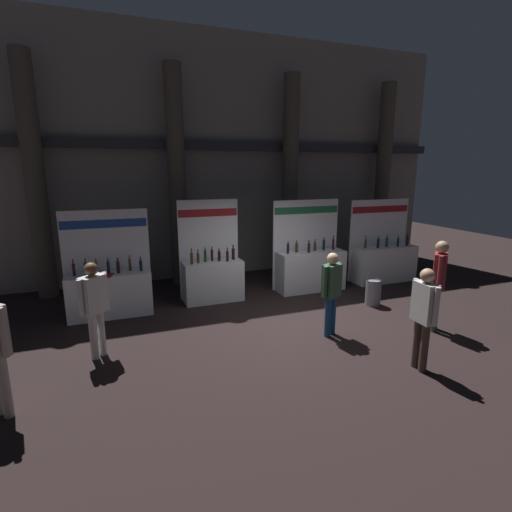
% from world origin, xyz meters
% --- Properties ---
extents(ground_plane, '(27.48, 27.48, 0.00)m').
position_xyz_m(ground_plane, '(0.00, 0.00, 0.00)').
color(ground_plane, black).
extents(hall_colonnade, '(13.74, 0.99, 6.87)m').
position_xyz_m(hall_colonnade, '(0.00, 4.25, 3.35)').
color(hall_colonnade, gray).
rests_on(hall_colonnade, ground_plane).
extents(exhibitor_booth_0, '(1.82, 0.73, 2.29)m').
position_xyz_m(exhibitor_booth_0, '(-3.55, 1.79, 0.58)').
color(exhibitor_booth_0, white).
rests_on(exhibitor_booth_0, ground_plane).
extents(exhibitor_booth_1, '(1.48, 0.66, 2.43)m').
position_xyz_m(exhibitor_booth_1, '(-1.21, 1.97, 0.61)').
color(exhibitor_booth_1, white).
rests_on(exhibitor_booth_1, ground_plane).
extents(exhibitor_booth_2, '(1.89, 0.66, 2.36)m').
position_xyz_m(exhibitor_booth_2, '(1.41, 1.87, 0.62)').
color(exhibitor_booth_2, white).
rests_on(exhibitor_booth_2, ground_plane).
extents(exhibitor_booth_3, '(1.93, 0.66, 2.30)m').
position_xyz_m(exhibitor_booth_3, '(3.77, 1.88, 0.60)').
color(exhibitor_booth_3, white).
rests_on(exhibitor_booth_3, ground_plane).
extents(trash_bin, '(0.36, 0.36, 0.60)m').
position_xyz_m(trash_bin, '(2.25, 0.30, 0.30)').
color(trash_bin, slate).
rests_on(trash_bin, ground_plane).
extents(visitor_0, '(0.48, 0.36, 1.63)m').
position_xyz_m(visitor_0, '(0.39, -0.83, 0.96)').
color(visitor_0, navy).
rests_on(visitor_0, ground_plane).
extents(visitor_2, '(0.42, 0.42, 1.81)m').
position_xyz_m(visitor_2, '(2.47, -1.35, 1.08)').
color(visitor_2, '#33563D').
rests_on(visitor_2, ground_plane).
extents(visitor_3, '(0.46, 0.46, 1.66)m').
position_xyz_m(visitor_3, '(-3.77, -0.20, 0.99)').
color(visitor_3, silver).
rests_on(visitor_3, ground_plane).
extents(visitor_4, '(0.22, 0.56, 1.67)m').
position_xyz_m(visitor_4, '(1.05, -2.46, 0.98)').
color(visitor_4, '#47382D').
rests_on(visitor_4, ground_plane).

